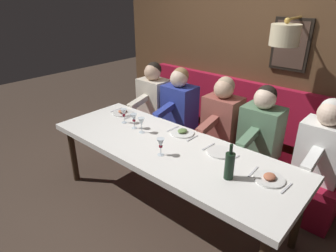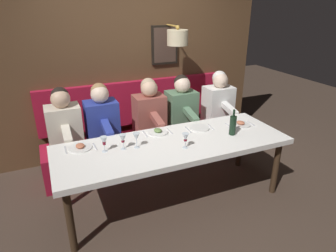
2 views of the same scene
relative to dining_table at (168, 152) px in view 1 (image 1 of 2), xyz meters
name	(u,v)px [view 1 (image 1 of 2)]	position (x,y,z in m)	size (l,w,h in m)	color
ground_plane	(168,207)	(0.00, 0.00, -0.68)	(12.00, 12.00, 0.00)	#423328
dining_table	(168,152)	(0.00, 0.00, 0.00)	(0.90, 2.54, 0.74)	white
banquette_bench	(216,157)	(0.89, 0.00, -0.45)	(0.52, 2.74, 0.45)	maroon
back_wall_panel	(249,57)	(1.46, -0.01, 0.69)	(0.59, 3.94, 2.90)	brown
diner_nearest	(323,143)	(0.88, -1.12, 0.14)	(0.60, 0.40, 0.79)	white
diner_near	(262,125)	(0.88, -0.52, 0.14)	(0.60, 0.40, 0.79)	#567A5B
diner_middle	(222,114)	(0.88, -0.05, 0.14)	(0.60, 0.40, 0.79)	#934C42
diner_far	(179,101)	(0.88, 0.59, 0.14)	(0.60, 0.40, 0.79)	#283893
diner_farthest	(154,93)	(0.88, 1.04, 0.14)	(0.60, 0.40, 0.79)	beige
place_setting_0	(220,152)	(0.22, -0.44, 0.07)	(0.24, 0.32, 0.01)	silver
place_setting_1	(269,178)	(0.11, -0.96, 0.08)	(0.24, 0.32, 0.05)	silver
place_setting_2	(123,112)	(0.25, 0.95, 0.08)	(0.24, 0.31, 0.05)	silver
place_setting_3	(182,132)	(0.30, 0.07, 0.08)	(0.24, 0.31, 0.05)	white
wine_glass_0	(161,143)	(-0.16, -0.06, 0.18)	(0.07, 0.07, 0.16)	silver
wine_glass_1	(124,113)	(0.08, 0.73, 0.18)	(0.07, 0.07, 0.16)	silver
wine_glass_2	(141,122)	(0.04, 0.40, 0.18)	(0.07, 0.07, 0.16)	silver
wine_glass_3	(134,118)	(0.06, 0.54, 0.18)	(0.07, 0.07, 0.16)	silver
wine_bottle	(229,165)	(-0.08, -0.70, 0.18)	(0.08, 0.08, 0.30)	black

